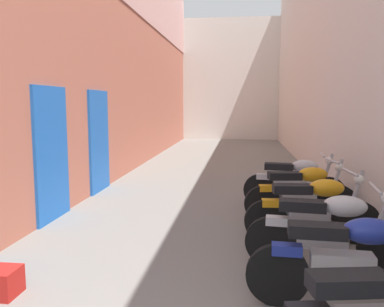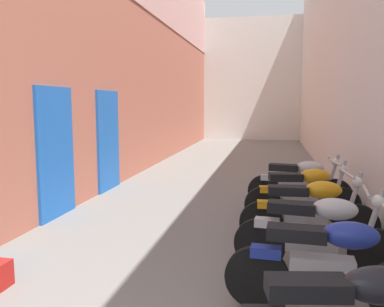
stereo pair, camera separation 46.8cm
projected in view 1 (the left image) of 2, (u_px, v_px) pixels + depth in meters
name	position (u px, v px, depth m)	size (l,w,h in m)	color
ground_plane	(215.00, 188.00, 9.10)	(36.82, 36.82, 0.00)	slate
building_left	(121.00, 23.00, 10.83)	(0.45, 20.82, 8.14)	#B76651
building_right	(325.00, 33.00, 10.27)	(0.45, 20.82, 7.48)	beige
building_far_end	(231.00, 80.00, 21.90)	(8.03, 2.00, 6.37)	silver
motorcycle_third	(349.00, 260.00, 3.63)	(1.85, 0.58, 1.04)	black
motorcycle_fourth	(328.00, 229.00, 4.51)	(1.85, 0.58, 1.04)	black
motorcycle_fifth	(313.00, 208.00, 5.44)	(1.85, 0.58, 1.04)	black
motorcycle_sixth	(302.00, 191.00, 6.44)	(1.84, 0.58, 1.04)	black
motorcycle_seventh	(295.00, 181.00, 7.31)	(1.85, 0.58, 1.04)	black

